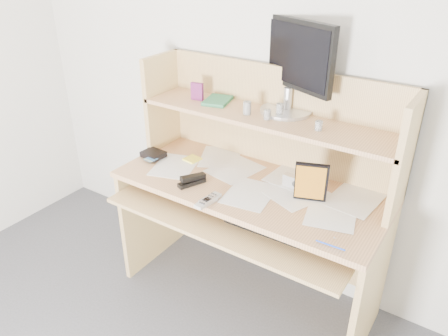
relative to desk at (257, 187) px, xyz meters
The scene contains 19 objects.
back_wall 0.60m from the desk, 90.00° to the left, with size 3.60×0.04×2.50m, color silver.
desk is the anchor object (origin of this frame).
paper_clutter 0.10m from the desk, 90.00° to the right, with size 1.32×0.54×0.01m, color white.
keyboard 0.31m from the desk, 50.36° to the right, with size 0.40×0.15×0.03m.
tv_remote 0.36m from the desk, 102.49° to the right, with size 0.04×0.16×0.02m, color #AFAEA9.
flip_phone 0.36m from the desk, 102.33° to the right, with size 0.05×0.09×0.02m, color silver.
stapler 0.36m from the desk, 135.14° to the right, with size 0.04×0.15×0.05m, color black.
wallet 0.63m from the desk, 169.43° to the right, with size 0.12×0.10×0.03m, color black.
sticky_note_pad 0.42m from the desk, behind, with size 0.08×0.08×0.01m, color yellow.
digital_camera 0.22m from the desk, ahead, with size 0.10×0.04×0.06m, color silver.
game_case 0.38m from the desk, 12.66° to the right, with size 0.15×0.02×0.22m, color black.
blue_pen 0.64m from the desk, 32.35° to the right, with size 0.01×0.01×0.12m, color blue.
card_box 0.62m from the desk, behind, with size 0.07×0.02×0.10m, color #A52916.
shelf_book 0.52m from the desk, 162.39° to the left, with size 0.13×0.17×0.02m, color #358446.
chip_stack_a 0.41m from the desk, 42.20° to the left, with size 0.04×0.04×0.05m, color black.
chip_stack_b 0.43m from the desk, 161.52° to the left, with size 0.04×0.04×0.07m, color white.
chip_stack_c 0.50m from the desk, ahead, with size 0.04×0.04×0.04m, color black.
chip_stack_d 0.43m from the desk, 58.82° to the left, with size 0.04×0.04×0.07m, color white.
monitor 0.66m from the desk, 71.94° to the left, with size 0.50×0.28×0.46m.
Camera 1 is at (0.96, -0.21, 1.87)m, focal length 35.00 mm.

